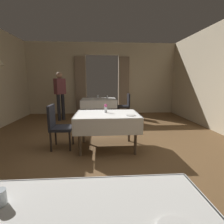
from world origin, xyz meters
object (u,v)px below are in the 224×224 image
chair_far_right (125,104)px  flower_vase_mid (106,108)px  dining_table_mid (107,118)px  glass_far_d (98,96)px  plate_mid_b (131,115)px  chair_mid_left (58,125)px  plate_far_b (104,99)px  glass_near_a (0,198)px  person_waiter_by_doorway (60,92)px  dining_table_far (99,101)px  plate_far_c (89,99)px  glass_far_a (107,97)px

chair_far_right → flower_vase_mid: flower_vase_mid is taller
dining_table_mid → glass_far_d: 3.33m
dining_table_mid → plate_mid_b: (0.46, -0.23, 0.11)m
flower_vase_mid → chair_mid_left: bearing=-177.7°
plate_far_b → glass_near_a: bearing=-97.1°
person_waiter_by_doorway → flower_vase_mid: bearing=-59.5°
plate_mid_b → plate_far_b: size_ratio=0.94×
dining_table_far → chair_far_right: (1.04, 0.11, -0.14)m
chair_mid_left → chair_far_right: (1.87, 2.98, 0.00)m
plate_far_b → plate_far_c: bearing=157.3°
glass_far_a → plate_far_c: size_ratio=0.43×
chair_mid_left → plate_mid_b: chair_mid_left is taller
glass_far_d → plate_far_c: bearing=-133.4°
glass_far_d → dining_table_mid: bearing=-85.9°
glass_far_a → plate_far_c: glass_far_a is taller
glass_near_a → plate_far_c: 5.58m
plate_far_b → plate_far_c: (-0.53, 0.22, 0.00)m
chair_mid_left → glass_far_a: size_ratio=9.30×
plate_mid_b → glass_far_d: size_ratio=1.78×
dining_table_mid → glass_near_a: bearing=-104.8°
chair_far_right → glass_far_d: bearing=166.2°
dining_table_far → glass_near_a: glass_near_a is taller
dining_table_far → plate_far_b: plate_far_b is taller
glass_near_a → plate_mid_b: glass_near_a is taller
chair_far_right → flower_vase_mid: size_ratio=4.96×
plate_far_c → person_waiter_by_doorway: 1.08m
dining_table_mid → glass_near_a: (-0.68, -2.59, 0.15)m
flower_vase_mid → person_waiter_by_doorway: person_waiter_by_doorway is taller
chair_far_right → plate_mid_b: 3.32m
flower_vase_mid → glass_far_d: 3.22m
chair_far_right → plate_far_b: bearing=-161.2°
dining_table_mid → glass_near_a: glass_near_a is taller
dining_table_far → chair_far_right: bearing=5.9°
plate_far_b → person_waiter_by_doorway: size_ratio=0.12×
flower_vase_mid → plate_far_b: bearing=89.9°
glass_far_a → person_waiter_by_doorway: bearing=-165.0°
glass_far_d → person_waiter_by_doorway: person_waiter_by_doorway is taller
chair_mid_left → flower_vase_mid: bearing=2.3°
plate_mid_b → person_waiter_by_doorway: size_ratio=0.11×
glass_near_a → flower_vase_mid: bearing=76.2°
chair_mid_left → glass_far_a: bearing=69.4°
glass_near_a → plate_far_c: bearing=88.6°
plate_far_c → glass_far_d: 0.46m
plate_far_c → person_waiter_by_doorway: bearing=-165.9°
chair_far_right → glass_near_a: bearing=-105.1°
chair_mid_left → glass_far_a: 3.34m
chair_far_right → plate_mid_b: bearing=-96.6°
dining_table_far → person_waiter_by_doorway: person_waiter_by_doorway is taller
glass_far_a → person_waiter_by_doorway: 1.77m
glass_far_a → chair_mid_left: bearing=-110.6°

